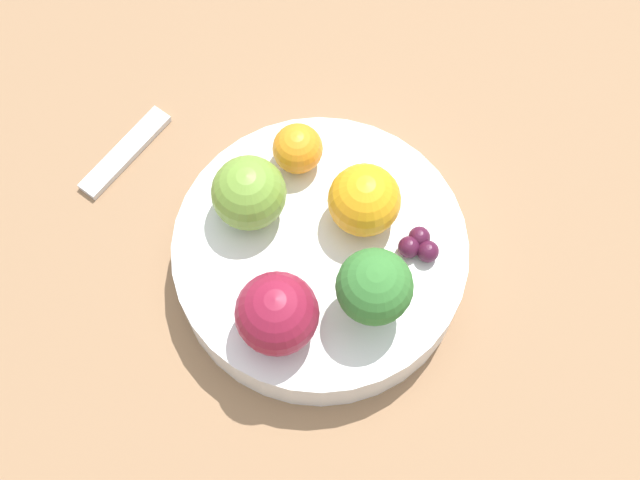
{
  "coord_description": "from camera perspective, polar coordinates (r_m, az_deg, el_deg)",
  "views": [
    {
      "loc": [
        0.16,
        -0.16,
        0.6
      ],
      "look_at": [
        0.0,
        0.0,
        0.07
      ],
      "focal_mm": 50.0,
      "sensor_mm": 36.0,
      "label": 1
    }
  ],
  "objects": [
    {
      "name": "grape_cluster",
      "position": [
        0.59,
        6.34,
        -0.33
      ],
      "size": [
        0.03,
        0.02,
        0.01
      ],
      "color": "#47142D",
      "rests_on": "bowl"
    },
    {
      "name": "spoon",
      "position": [
        0.68,
        -12.35,
        5.51
      ],
      "size": [
        0.03,
        0.09,
        0.01
      ],
      "color": "silver",
      "rests_on": "table_surface"
    },
    {
      "name": "orange_back",
      "position": [
        0.58,
        2.86,
        2.56
      ],
      "size": [
        0.05,
        0.05,
        0.05
      ],
      "color": "orange",
      "rests_on": "bowl"
    },
    {
      "name": "broccoli",
      "position": [
        0.54,
        3.5,
        -3.07
      ],
      "size": [
        0.05,
        0.05,
        0.06
      ],
      "color": "#99C17A",
      "rests_on": "bowl"
    },
    {
      "name": "orange_front",
      "position": [
        0.6,
        -1.44,
        5.87
      ],
      "size": [
        0.03,
        0.03,
        0.03
      ],
      "color": "orange",
      "rests_on": "bowl"
    },
    {
      "name": "bowl",
      "position": [
        0.61,
        0.0,
        -1.08
      ],
      "size": [
        0.2,
        0.2,
        0.04
      ],
      "color": "white",
      "rests_on": "table_surface"
    },
    {
      "name": "apple_green",
      "position": [
        0.55,
        -2.77,
        -4.73
      ],
      "size": [
        0.05,
        0.05,
        0.05
      ],
      "color": "maroon",
      "rests_on": "bowl"
    },
    {
      "name": "ground_plane",
      "position": [
        0.64,
        0.0,
        -2.39
      ],
      "size": [
        6.0,
        6.0,
        0.0
      ],
      "primitive_type": "plane",
      "color": "gray"
    },
    {
      "name": "apple_red",
      "position": [
        0.58,
        -4.58,
        3.02
      ],
      "size": [
        0.05,
        0.05,
        0.05
      ],
      "color": "olive",
      "rests_on": "bowl"
    },
    {
      "name": "table_surface",
      "position": [
        0.63,
        0.0,
        -2.07
      ],
      "size": [
        1.2,
        1.2,
        0.02
      ],
      "color": "#936D4C",
      "rests_on": "ground_plane"
    }
  ]
}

